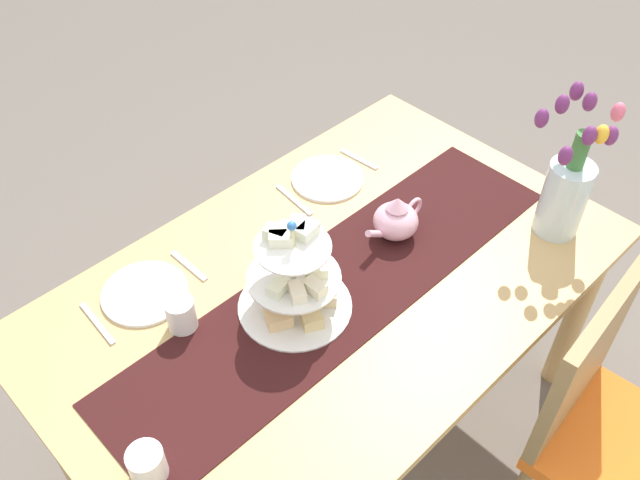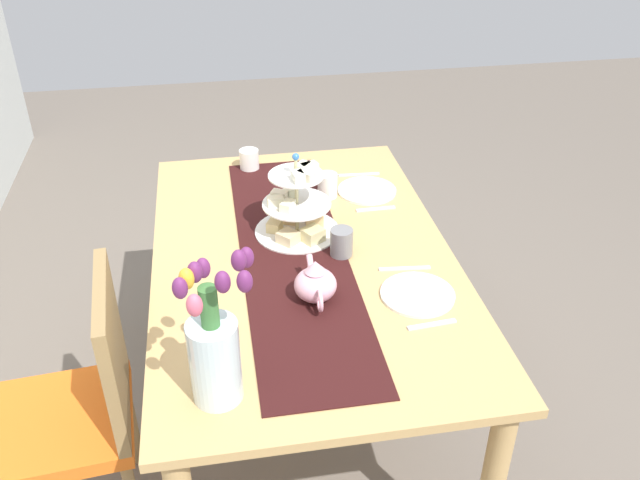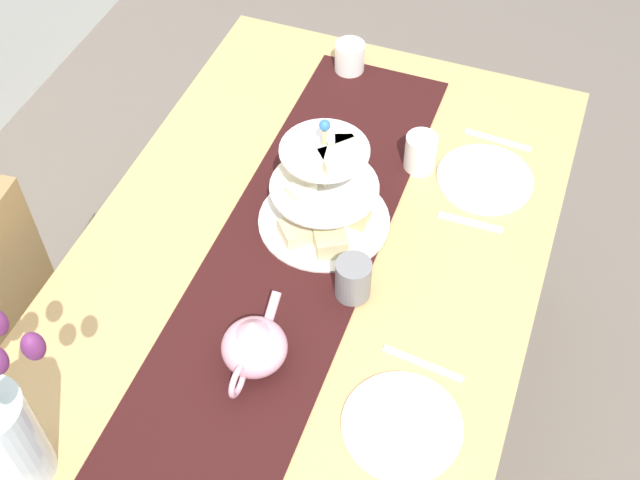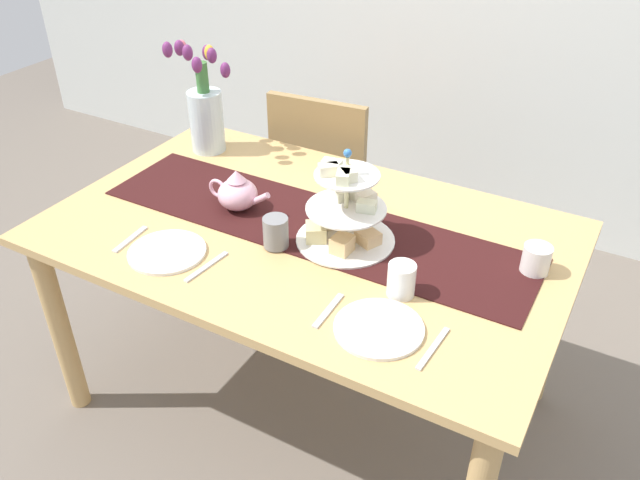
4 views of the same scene
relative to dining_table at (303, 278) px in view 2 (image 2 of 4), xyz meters
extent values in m
plane|color=#6B6056|center=(0.00, 0.00, -0.65)|extent=(8.00, 8.00, 0.00)
cube|color=tan|center=(0.00, 0.00, 0.09)|extent=(1.61, 1.00, 0.03)
cylinder|color=tan|center=(0.73, -0.43, -0.29)|extent=(0.07, 0.07, 0.72)
cylinder|color=tan|center=(0.73, 0.43, -0.29)|extent=(0.07, 0.07, 0.72)
cylinder|color=olive|center=(-0.16, 1.00, -0.45)|extent=(0.04, 0.04, 0.41)
cylinder|color=olive|center=(-0.13, 0.64, -0.45)|extent=(0.04, 0.04, 0.41)
cube|color=orange|center=(-0.33, 0.80, -0.22)|extent=(0.46, 0.46, 0.05)
cube|color=olive|center=(-0.31, 0.61, 0.03)|extent=(0.42, 0.07, 0.45)
cube|color=black|center=(0.00, 0.03, 0.10)|extent=(1.42, 0.35, 0.00)
cylinder|color=beige|center=(0.14, 0.00, 0.24)|extent=(0.01, 0.01, 0.28)
cylinder|color=white|center=(0.14, 0.00, 0.11)|extent=(0.30, 0.30, 0.01)
cylinder|color=white|center=(0.14, 0.00, 0.22)|extent=(0.24, 0.24, 0.01)
cylinder|color=white|center=(0.14, 0.00, 0.33)|extent=(0.19, 0.19, 0.01)
cube|color=#EBC388|center=(0.21, 0.01, 0.13)|extent=(0.08, 0.08, 0.04)
cube|color=#E6CD89|center=(0.15, 0.08, 0.13)|extent=(0.07, 0.06, 0.04)
cube|color=beige|center=(0.07, 0.04, 0.13)|extent=(0.09, 0.09, 0.04)
cube|color=beige|center=(0.06, -0.04, 0.13)|extent=(0.09, 0.09, 0.05)
cube|color=#E1BA7E|center=(0.16, -0.07, 0.14)|extent=(0.06, 0.06, 0.05)
cube|color=#E7EAC6|center=(0.20, 0.01, 0.24)|extent=(0.06, 0.05, 0.03)
cube|color=beige|center=(0.18, 0.05, 0.24)|extent=(0.06, 0.07, 0.03)
cube|color=beige|center=(0.13, 0.07, 0.24)|extent=(0.04, 0.06, 0.03)
cube|color=beige|center=(0.10, 0.04, 0.24)|extent=(0.07, 0.06, 0.03)
cube|color=silver|center=(0.09, 0.00, 0.35)|extent=(0.06, 0.04, 0.03)
cube|color=beige|center=(0.09, -0.03, 0.35)|extent=(0.07, 0.06, 0.03)
cube|color=beige|center=(0.15, -0.05, 0.35)|extent=(0.05, 0.07, 0.03)
cube|color=#ECE6C3|center=(0.15, -0.02, 0.35)|extent=(0.07, 0.06, 0.03)
sphere|color=#3370B7|center=(0.14, 0.00, 0.40)|extent=(0.02, 0.02, 0.02)
ellipsoid|color=#E5A8BC|center=(-0.26, 0.00, 0.15)|extent=(0.13, 0.13, 0.10)
cone|color=#E5A8BC|center=(-0.26, 0.00, 0.22)|extent=(0.06, 0.06, 0.04)
cylinder|color=#E5A8BC|center=(-0.17, 0.00, 0.16)|extent=(0.07, 0.02, 0.06)
torus|color=#E5A8BC|center=(-0.34, 0.00, 0.15)|extent=(0.07, 0.01, 0.07)
cylinder|color=silver|center=(-0.61, 0.31, 0.22)|extent=(0.13, 0.13, 0.23)
cylinder|color=#3D7538|center=(-0.61, 0.31, 0.38)|extent=(0.04, 0.04, 0.12)
ellipsoid|color=#6B2860|center=(-0.51, 0.32, 0.43)|extent=(0.04, 0.04, 0.06)
ellipsoid|color=#6B2860|center=(-0.58, 0.33, 0.46)|extent=(0.04, 0.04, 0.06)
ellipsoid|color=yellow|center=(-0.60, 0.35, 0.47)|extent=(0.04, 0.04, 0.06)
ellipsoid|color=#6B2860|center=(-0.63, 0.37, 0.46)|extent=(0.04, 0.04, 0.06)
ellipsoid|color=#E5607A|center=(-0.71, 0.34, 0.47)|extent=(0.04, 0.04, 0.06)
ellipsoid|color=#6B2860|center=(-0.67, 0.27, 0.49)|extent=(0.04, 0.04, 0.06)
ellipsoid|color=#6B2860|center=(-0.68, 0.23, 0.50)|extent=(0.04, 0.04, 0.06)
ellipsoid|color=#6B2860|center=(-0.60, 0.23, 0.50)|extent=(0.04, 0.04, 0.06)
ellipsoid|color=#6B2860|center=(-0.55, 0.21, 0.47)|extent=(0.04, 0.04, 0.06)
cylinder|color=white|center=(0.68, 0.12, 0.14)|extent=(0.08, 0.08, 0.08)
cylinder|color=white|center=(-0.29, -0.31, 0.11)|extent=(0.23, 0.23, 0.01)
cube|color=silver|center=(-0.44, -0.31, 0.10)|extent=(0.03, 0.15, 0.01)
cube|color=silver|center=(-0.15, -0.31, 0.10)|extent=(0.03, 0.17, 0.01)
cylinder|color=white|center=(0.40, -0.31, 0.11)|extent=(0.23, 0.23, 0.01)
cube|color=silver|center=(0.25, -0.31, 0.10)|extent=(0.02, 0.15, 0.01)
cube|color=silver|center=(0.54, -0.31, 0.10)|extent=(0.02, 0.17, 0.01)
cylinder|color=slate|center=(-0.03, -0.13, 0.15)|extent=(0.08, 0.08, 0.09)
cylinder|color=white|center=(0.39, -0.15, 0.15)|extent=(0.08, 0.08, 0.09)
camera|label=1|loc=(0.89, 0.87, 1.49)|focal=38.33mm
camera|label=2|loc=(-1.89, 0.27, 1.36)|focal=37.95mm
camera|label=3|loc=(-1.02, -0.42, 1.51)|focal=46.20mm
camera|label=4|loc=(0.87, -1.46, 1.20)|focal=36.36mm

